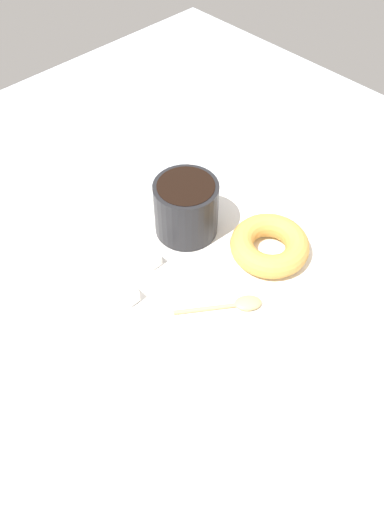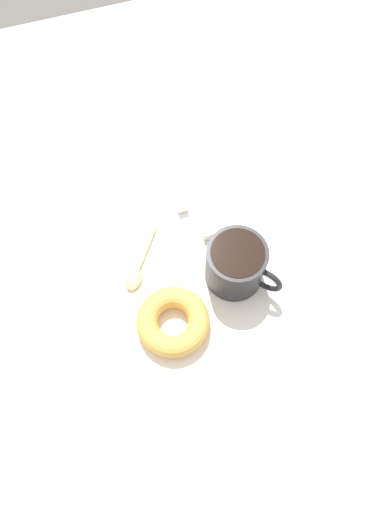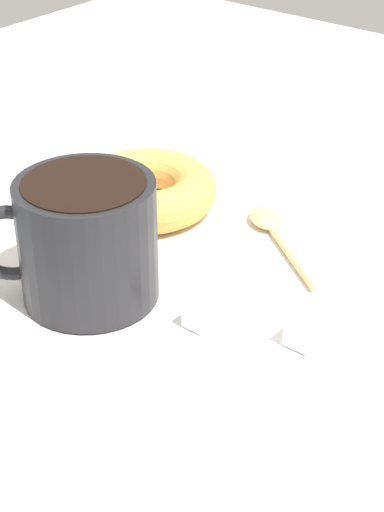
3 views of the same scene
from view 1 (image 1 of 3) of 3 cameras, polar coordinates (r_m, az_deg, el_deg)
name	(u,v)px [view 1 (image 1 of 3)]	position (r cm, az deg, el deg)	size (l,w,h in cm)	color
ground_plane	(183,283)	(70.19, -1.06, -3.13)	(120.00, 120.00, 2.00)	#B2BCC6
napkin	(192,266)	(70.64, 0.00, -1.12)	(32.52, 32.52, 0.30)	white
coffee_cup	(186,206)	(72.12, -0.67, 5.70)	(10.40, 10.84, 8.63)	black
donut	(270,245)	(71.53, 8.85, 1.23)	(11.28, 11.28, 3.39)	gold
spoon	(237,304)	(66.29, 5.19, -5.53)	(8.07, 10.40, 0.90)	#D8B772
sugar_cube	(130,296)	(66.65, -7.05, -4.57)	(1.83, 1.83, 1.83)	white
sugar_cube_extra	(154,260)	(70.20, -4.39, -0.48)	(1.68, 1.68, 1.68)	white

